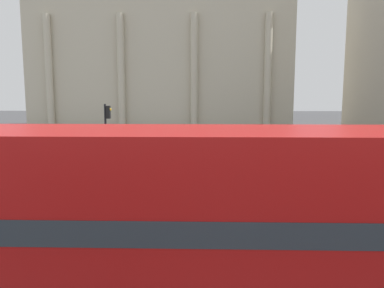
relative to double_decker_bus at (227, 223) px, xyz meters
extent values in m
cylinder|color=black|center=(-4.13, 1.21, -1.76)|extent=(0.98, 0.22, 0.98)
cube|color=#B71414|center=(0.00, 0.00, -0.88)|extent=(11.06, 2.42, 1.76)
cube|color=#2D3842|center=(0.00, 0.00, 0.22)|extent=(10.84, 2.45, 0.45)
cube|color=#B71414|center=(0.00, 0.00, 1.12)|extent=(11.06, 2.42, 1.34)
cube|color=beige|center=(-6.03, 46.46, 6.22)|extent=(33.93, 12.20, 16.93)
cube|color=#B7AD93|center=(-6.03, 46.46, 14.93)|extent=(34.53, 12.80, 0.50)
cylinder|color=beige|center=(-19.61, 39.91, 4.95)|extent=(0.90, 0.90, 14.39)
cylinder|color=beige|center=(-10.56, 39.91, 4.95)|extent=(0.90, 0.90, 14.39)
cylinder|color=beige|center=(-1.51, 39.91, 4.95)|extent=(0.90, 0.90, 14.39)
cylinder|color=beige|center=(7.54, 39.91, 4.95)|extent=(0.90, 0.90, 14.39)
cylinder|color=black|center=(-0.70, 5.71, -0.50)|extent=(0.12, 0.12, 3.49)
cube|color=black|center=(-0.52, 5.71, 0.80)|extent=(0.20, 0.24, 0.70)
sphere|color=gold|center=(-0.41, 5.71, 0.95)|extent=(0.14, 0.14, 0.14)
cylinder|color=black|center=(-5.79, 13.45, -0.18)|extent=(0.12, 0.12, 4.14)
cube|color=black|center=(-5.61, 13.45, 1.44)|extent=(0.20, 0.24, 0.70)
sphere|color=gold|center=(-5.50, 13.45, 1.59)|extent=(0.14, 0.14, 0.14)
cylinder|color=black|center=(-0.31, 25.69, -1.95)|extent=(0.60, 0.18, 0.60)
cylinder|color=black|center=(-0.31, 23.94, -1.95)|extent=(0.60, 0.18, 0.60)
cylinder|color=black|center=(-3.11, 25.69, -1.95)|extent=(0.60, 0.18, 0.60)
cylinder|color=black|center=(-3.11, 23.94, -1.95)|extent=(0.60, 0.18, 0.60)
cube|color=maroon|center=(-1.71, 24.81, -1.67)|extent=(4.20, 1.75, 0.55)
cube|color=#2D3842|center=(-1.91, 24.81, -1.15)|extent=(1.89, 1.61, 0.50)
cylinder|color=black|center=(-4.35, 17.55, -1.95)|extent=(0.60, 0.18, 0.60)
cylinder|color=black|center=(-4.35, 15.80, -1.95)|extent=(0.60, 0.18, 0.60)
cylinder|color=black|center=(-7.15, 17.55, -1.95)|extent=(0.60, 0.18, 0.60)
cylinder|color=black|center=(-7.15, 15.80, -1.95)|extent=(0.60, 0.18, 0.60)
cube|color=silver|center=(-5.75, 16.67, -1.67)|extent=(4.20, 1.75, 0.55)
cube|color=#2D3842|center=(-5.95, 16.67, -1.15)|extent=(1.89, 1.61, 0.50)
cylinder|color=#282B33|center=(2.44, 21.54, -1.82)|extent=(0.14, 0.14, 0.86)
cylinder|color=#282B33|center=(2.62, 21.54, -1.82)|extent=(0.14, 0.14, 0.86)
cylinder|color=#B22323|center=(2.53, 21.54, -1.05)|extent=(0.32, 0.32, 0.68)
sphere|color=tan|center=(2.53, 21.54, -0.59)|extent=(0.23, 0.23, 0.23)
cylinder|color=#282B33|center=(10.45, 21.41, -1.85)|extent=(0.14, 0.14, 0.79)
cylinder|color=#282B33|center=(10.63, 21.41, -1.85)|extent=(0.14, 0.14, 0.79)
cylinder|color=#606638|center=(10.54, 21.41, -1.15)|extent=(0.32, 0.32, 0.62)
sphere|color=tan|center=(10.54, 21.41, -0.73)|extent=(0.21, 0.21, 0.21)
cylinder|color=#282B33|center=(-2.54, 5.21, -1.82)|extent=(0.14, 0.14, 0.85)
cylinder|color=#282B33|center=(-2.36, 5.21, -1.82)|extent=(0.14, 0.14, 0.85)
cylinder|color=black|center=(-2.45, 5.21, -1.06)|extent=(0.32, 0.32, 0.67)
sphere|color=tan|center=(-2.45, 5.21, -0.61)|extent=(0.23, 0.23, 0.23)
camera|label=1|loc=(-0.47, -6.89, 2.45)|focal=35.00mm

